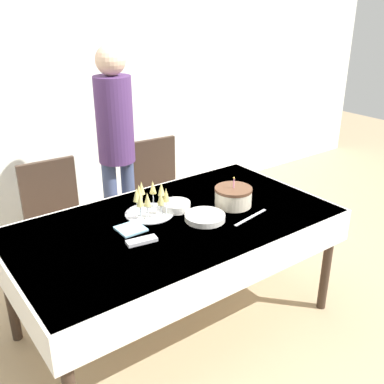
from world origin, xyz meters
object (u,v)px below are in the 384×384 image
object	(u,v)px
plate_stack_dessert	(176,206)
person_standing	(116,135)
dining_chair_far_right	(160,193)
plate_stack_main	(205,217)
dining_chair_far_left	(57,222)
birthday_cake	(233,197)
champagne_tray	(149,199)

from	to	relation	value
plate_stack_dessert	person_standing	size ratio (longest dim) A/B	0.11
dining_chair_far_right	plate_stack_main	xyz separation A→B (m)	(-0.29, -0.96, 0.26)
plate_stack_main	plate_stack_dessert	world-z (taller)	plate_stack_dessert
dining_chair_far_left	plate_stack_dessert	size ratio (longest dim) A/B	5.28
birthday_cake	person_standing	distance (m)	1.10
birthday_cake	champagne_tray	bearing A→B (deg)	156.69
plate_stack_main	person_standing	size ratio (longest dim) A/B	0.14
dining_chair_far_right	dining_chair_far_left	bearing A→B (deg)	179.99
person_standing	champagne_tray	bearing A→B (deg)	-104.73
plate_stack_dessert	person_standing	world-z (taller)	person_standing
plate_stack_main	person_standing	world-z (taller)	person_standing
plate_stack_main	plate_stack_dessert	xyz separation A→B (m)	(-0.06, 0.22, 0.01)
birthday_cake	person_standing	world-z (taller)	person_standing
champagne_tray	plate_stack_main	distance (m)	0.36
birthday_cake	person_standing	size ratio (longest dim) A/B	0.14
dining_chair_far_left	plate_stack_dessert	xyz separation A→B (m)	(0.52, -0.74, 0.26)
dining_chair_far_right	birthday_cake	size ratio (longest dim) A/B	3.95
plate_stack_main	dining_chair_far_left	bearing A→B (deg)	120.97
dining_chair_far_right	person_standing	bearing A→B (deg)	153.62
dining_chair_far_right	plate_stack_dessert	distance (m)	0.86
dining_chair_far_right	plate_stack_dessert	size ratio (longest dim) A/B	5.28
plate_stack_main	plate_stack_dessert	size ratio (longest dim) A/B	1.37
dining_chair_far_left	plate_stack_dessert	world-z (taller)	dining_chair_far_left
dining_chair_far_right	plate_stack_dessert	xyz separation A→B (m)	(-0.34, -0.74, 0.26)
dining_chair_far_right	birthday_cake	bearing A→B (deg)	-91.01
birthday_cake	plate_stack_dessert	xyz separation A→B (m)	(-0.33, 0.17, -0.04)
dining_chair_far_left	champagne_tray	distance (m)	0.85
champagne_tray	plate_stack_dessert	distance (m)	0.19
plate_stack_dessert	person_standing	xyz separation A→B (m)	(0.05, 0.88, 0.24)
person_standing	plate_stack_main	bearing A→B (deg)	-89.92
champagne_tray	person_standing	distance (m)	0.88
champagne_tray	person_standing	bearing A→B (deg)	75.27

